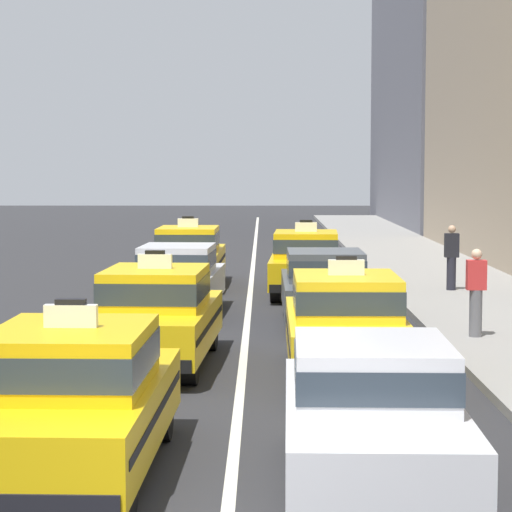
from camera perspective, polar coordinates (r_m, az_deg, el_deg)
lane_stripe_left_right at (r=28.24m, az=-0.31°, el=-1.92°), size 0.14×80.00×0.01m
sidewalk_curb at (r=23.85m, az=13.14°, el=-3.14°), size 4.00×90.00×0.15m
taxi_left_nearest at (r=11.61m, az=-9.77°, el=-7.54°), size 1.93×4.60×1.96m
taxi_left_second at (r=17.79m, az=-5.39°, el=-3.14°), size 2.03×4.64×1.96m
sedan_left_third at (r=23.80m, az=-4.24°, el=-1.17°), size 1.98×4.38×1.58m
taxi_left_fourth at (r=29.38m, az=-3.66°, el=0.05°), size 1.90×4.59×1.96m
sedan_right_nearest at (r=11.06m, az=6.23°, el=-8.27°), size 1.86×4.34×1.58m
taxi_right_second at (r=16.73m, az=4.84°, el=-3.65°), size 1.85×4.57×1.96m
sedan_right_third at (r=22.28m, az=3.73°, el=-1.58°), size 1.78×4.31×1.58m
taxi_right_fourth at (r=27.40m, az=2.71°, el=-0.30°), size 2.03×4.64×1.96m
pedestrian_trailing at (r=20.25m, az=11.77°, el=-1.93°), size 0.36×0.24×1.66m
pedestrian_far_corner at (r=27.71m, az=10.49°, el=-0.06°), size 0.36×0.24×1.68m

